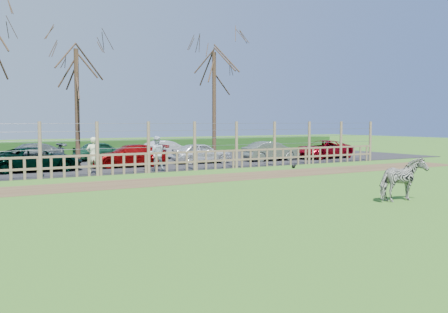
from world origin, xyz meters
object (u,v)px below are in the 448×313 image
car_10 (102,151)px  car_5 (271,151)px  car_4 (202,153)px  car_6 (323,149)px  car_3 (129,156)px  car_11 (166,150)px  car_2 (37,159)px  tree_mid (77,79)px  zebra (403,180)px  tree_right (214,79)px  car_9 (28,154)px  visitor_a (93,155)px  crow (294,166)px  visitor_b (156,153)px

car_10 → car_5: bearing=-123.8°
car_4 → car_6: 8.84m
car_5 → car_10: same height
car_3 → car_11: size_ratio=1.14×
car_2 → car_5: (13.93, -0.30, 0.00)m
car_3 → tree_mid: bearing=-130.8°
zebra → car_11: (0.79, 19.91, -0.04)m
car_3 → car_4: size_ratio=1.17×
car_3 → car_6: size_ratio=0.96×
car_11 → car_2: bearing=112.4°
tree_mid → tree_right: (9.00, 0.50, 0.37)m
zebra → tree_mid: bearing=16.7°
car_2 → car_9: (0.27, 4.54, 0.00)m
zebra → car_5: (5.75, 14.99, -0.04)m
tree_right → car_6: bearing=-26.5°
car_2 → car_10: same height
tree_right → car_3: 8.64m
tree_mid → car_11: tree_mid is taller
tree_right → visitor_a: bearing=-151.4°
car_2 → car_9: bearing=-0.3°
crow → car_6: car_6 is taller
car_2 → car_3: size_ratio=1.04×
visitor_a → car_9: 7.16m
crow → tree_mid: bearing=143.7°
tree_mid → zebra: tree_mid is taller
tree_right → car_11: 5.60m
visitor_a → car_3: 3.63m
car_11 → visitor_a: bearing=130.7°
visitor_b → car_2: (-5.20, 2.68, -0.26)m
car_4 → car_6: bearing=-87.9°
car_4 → car_11: 4.45m
visitor_b → car_4: (4.06, 2.86, -0.26)m
car_9 → car_3: bearing=43.3°
tree_right → crow: 9.18m
car_10 → car_11: bearing=-100.0°
zebra → car_2: bearing=27.2°
tree_right → car_3: bearing=-158.3°
tree_mid → car_9: (-2.31, 2.25, -4.23)m
visitor_a → car_9: visitor_a is taller
zebra → car_10: 20.69m
tree_mid → car_6: bearing=-10.0°
tree_right → car_11: (-2.62, 1.83, -4.60)m
zebra → car_11: bearing=-3.3°
zebra → car_4: bearing=-5.0°
visitor_b → car_2: size_ratio=0.40×
tree_right → visitor_b: size_ratio=4.26×
car_6 → zebra: bearing=-40.2°
tree_right → car_6: (6.50, -3.24, -4.60)m
visitor_b → car_9: visitor_b is taller
crow → car_4: 5.80m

